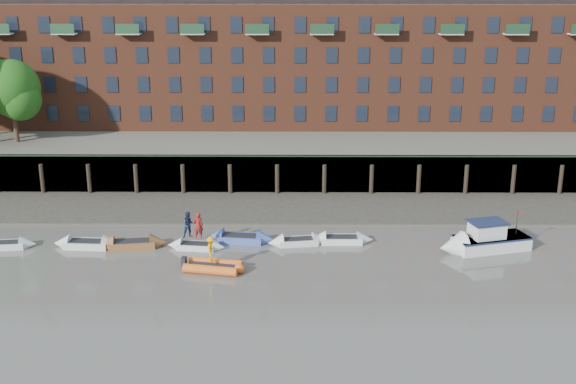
{
  "coord_description": "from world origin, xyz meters",
  "views": [
    {
      "loc": [
        3.33,
        -36.94,
        18.3
      ],
      "look_at": [
        2.99,
        12.0,
        3.2
      ],
      "focal_mm": 45.0,
      "sensor_mm": 36.0,
      "label": 1
    }
  ],
  "objects_px": {
    "rowboat_0": "(5,245)",
    "motor_launch": "(477,242)",
    "person_rower_a": "(198,226)",
    "person_rib_crew": "(211,249)",
    "rib_tender": "(215,266)",
    "rowboat_2": "(132,244)",
    "person_rower_b": "(189,225)",
    "rowboat_5": "(298,241)",
    "rowboat_4": "(240,238)",
    "rowboat_1": "(87,244)",
    "rowboat_3": "(196,246)",
    "rowboat_6": "(341,240)"
  },
  "relations": [
    {
      "from": "motor_launch",
      "to": "person_rower_a",
      "type": "distance_m",
      "value": 18.99
    },
    {
      "from": "rowboat_3",
      "to": "motor_launch",
      "type": "xyz_separation_m",
      "value": [
        19.16,
        -0.22,
        0.47
      ]
    },
    {
      "from": "rib_tender",
      "to": "person_rower_a",
      "type": "xyz_separation_m",
      "value": [
        -1.51,
        3.71,
        1.42
      ]
    },
    {
      "from": "rib_tender",
      "to": "person_rower_b",
      "type": "xyz_separation_m",
      "value": [
        -2.18,
        3.92,
        1.4
      ]
    },
    {
      "from": "rowboat_1",
      "to": "rowboat_3",
      "type": "xyz_separation_m",
      "value": [
        7.55,
        -0.23,
        -0.04
      ]
    },
    {
      "from": "rowboat_0",
      "to": "person_rower_a",
      "type": "relative_size",
      "value": 2.32
    },
    {
      "from": "rowboat_0",
      "to": "motor_launch",
      "type": "height_order",
      "value": "motor_launch"
    },
    {
      "from": "rowboat_5",
      "to": "motor_launch",
      "type": "height_order",
      "value": "motor_launch"
    },
    {
      "from": "rowboat_5",
      "to": "rowboat_4",
      "type": "bearing_deg",
      "value": 164.44
    },
    {
      "from": "rowboat_0",
      "to": "person_rower_b",
      "type": "relative_size",
      "value": 2.36
    },
    {
      "from": "rowboat_0",
      "to": "rowboat_5",
      "type": "height_order",
      "value": "same"
    },
    {
      "from": "rowboat_1",
      "to": "rowboat_2",
      "type": "bearing_deg",
      "value": 3.8
    },
    {
      "from": "rowboat_4",
      "to": "motor_launch",
      "type": "xyz_separation_m",
      "value": [
        16.24,
        -1.58,
        0.42
      ]
    },
    {
      "from": "rowboat_0",
      "to": "rowboat_2",
      "type": "height_order",
      "value": "rowboat_2"
    },
    {
      "from": "rowboat_2",
      "to": "rowboat_4",
      "type": "relative_size",
      "value": 0.99
    },
    {
      "from": "rowboat_4",
      "to": "person_rower_b",
      "type": "xyz_separation_m",
      "value": [
        -3.39,
        -1.19,
        1.44
      ]
    },
    {
      "from": "rowboat_1",
      "to": "rowboat_2",
      "type": "relative_size",
      "value": 0.96
    },
    {
      "from": "rib_tender",
      "to": "person_rower_b",
      "type": "bearing_deg",
      "value": 130.64
    },
    {
      "from": "motor_launch",
      "to": "person_rib_crew",
      "type": "xyz_separation_m",
      "value": [
        -17.69,
        -3.49,
        0.79
      ]
    },
    {
      "from": "rowboat_5",
      "to": "person_rower_b",
      "type": "bearing_deg",
      "value": 176.64
    },
    {
      "from": "rowboat_5",
      "to": "motor_launch",
      "type": "distance_m",
      "value": 12.24
    },
    {
      "from": "rowboat_0",
      "to": "person_rower_a",
      "type": "distance_m",
      "value": 13.48
    },
    {
      "from": "rowboat_3",
      "to": "rowboat_4",
      "type": "height_order",
      "value": "rowboat_4"
    },
    {
      "from": "person_rower_a",
      "to": "person_rib_crew",
      "type": "xyz_separation_m",
      "value": [
        1.27,
        -3.67,
        -0.25
      ]
    },
    {
      "from": "rib_tender",
      "to": "motor_launch",
      "type": "distance_m",
      "value": 17.81
    },
    {
      "from": "rowboat_5",
      "to": "rowboat_0",
      "type": "bearing_deg",
      "value": 173.43
    },
    {
      "from": "person_rower_b",
      "to": "person_rib_crew",
      "type": "relative_size",
      "value": 1.09
    },
    {
      "from": "person_rower_b",
      "to": "rowboat_4",
      "type": "bearing_deg",
      "value": -0.62
    },
    {
      "from": "rowboat_2",
      "to": "person_rower_b",
      "type": "relative_size",
      "value": 2.74
    },
    {
      "from": "rowboat_3",
      "to": "rowboat_5",
      "type": "height_order",
      "value": "rowboat_5"
    },
    {
      "from": "rowboat_4",
      "to": "rowboat_2",
      "type": "bearing_deg",
      "value": -164.47
    },
    {
      "from": "rowboat_0",
      "to": "rowboat_3",
      "type": "relative_size",
      "value": 1.06
    },
    {
      "from": "rowboat_0",
      "to": "rowboat_4",
      "type": "xyz_separation_m",
      "value": [
        16.12,
        1.29,
        0.04
      ]
    },
    {
      "from": "rowboat_2",
      "to": "person_rower_a",
      "type": "bearing_deg",
      "value": -11.66
    },
    {
      "from": "rowboat_6",
      "to": "rib_tender",
      "type": "bearing_deg",
      "value": -149.15
    },
    {
      "from": "motor_launch",
      "to": "rib_tender",
      "type": "bearing_deg",
      "value": -4.19
    },
    {
      "from": "rowboat_0",
      "to": "rowboat_3",
      "type": "height_order",
      "value": "rowboat_0"
    },
    {
      "from": "rib_tender",
      "to": "motor_launch",
      "type": "xyz_separation_m",
      "value": [
        17.45,
        3.53,
        0.38
      ]
    },
    {
      "from": "rib_tender",
      "to": "person_rower_a",
      "type": "height_order",
      "value": "person_rower_a"
    },
    {
      "from": "rowboat_1",
      "to": "person_rib_crew",
      "type": "bearing_deg",
      "value": -19.73
    },
    {
      "from": "person_rower_a",
      "to": "person_rower_b",
      "type": "bearing_deg",
      "value": -31.64
    },
    {
      "from": "rowboat_5",
      "to": "rowboat_6",
      "type": "height_order",
      "value": "rowboat_6"
    },
    {
      "from": "rowboat_1",
      "to": "rowboat_6",
      "type": "distance_m",
      "value": 17.61
    },
    {
      "from": "rib_tender",
      "to": "person_rower_a",
      "type": "bearing_deg",
      "value": 123.72
    },
    {
      "from": "rowboat_5",
      "to": "rowboat_2",
      "type": "bearing_deg",
      "value": 174.4
    },
    {
      "from": "rowboat_0",
      "to": "rowboat_4",
      "type": "relative_size",
      "value": 0.86
    },
    {
      "from": "person_rib_crew",
      "to": "rowboat_4",
      "type": "bearing_deg",
      "value": -16.7
    },
    {
      "from": "rowboat_4",
      "to": "motor_launch",
      "type": "relative_size",
      "value": 0.75
    },
    {
      "from": "motor_launch",
      "to": "rowboat_5",
      "type": "bearing_deg",
      "value": -20.81
    },
    {
      "from": "rowboat_1",
      "to": "motor_launch",
      "type": "distance_m",
      "value": 26.72
    }
  ]
}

